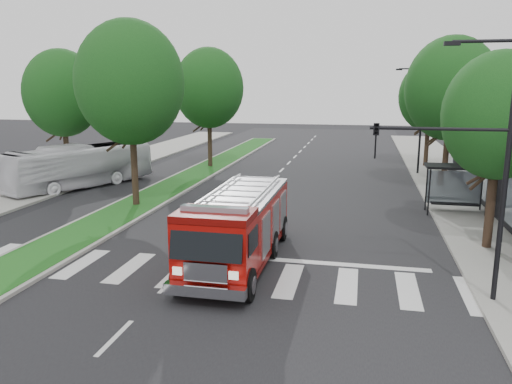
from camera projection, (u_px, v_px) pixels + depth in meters
ground at (206, 247)px, 21.09m from camera, size 140.00×140.00×0.00m
sidewalk_right at (472, 205)px, 28.07m from camera, size 5.00×80.00×0.15m
sidewalk_left at (46, 186)px, 33.61m from camera, size 5.00×80.00×0.15m
median at (203, 171)px, 39.52m from camera, size 3.00×50.00×0.15m
bus_shelter at (456, 176)px, 26.15m from camera, size 3.20×1.60×2.61m
tree_right_near at (499, 116)px, 19.49m from camera, size 4.40×4.40×8.05m
tree_right_mid at (451, 89)px, 30.76m from camera, size 5.60×5.60×9.72m
tree_right_far at (430, 96)px, 40.46m from camera, size 5.00×5.00×8.73m
tree_median_near at (130, 83)px, 26.64m from camera, size 5.80×5.80×10.16m
tree_median_far at (209, 88)px, 40.09m from camera, size 5.60×5.60×9.72m
tree_left_mid at (62, 93)px, 34.15m from camera, size 5.20×5.20×9.16m
streetlight_right_near at (476, 154)px, 14.79m from camera, size 4.08×0.22×8.00m
streetlight_right_far at (419, 116)px, 37.16m from camera, size 2.11×0.20×8.00m
fire_engine at (238, 228)px, 18.84m from camera, size 2.64×8.52×2.95m
city_bus at (81, 166)px, 33.17m from camera, size 6.50×10.42×2.88m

